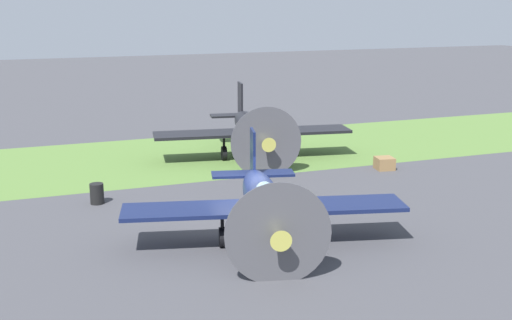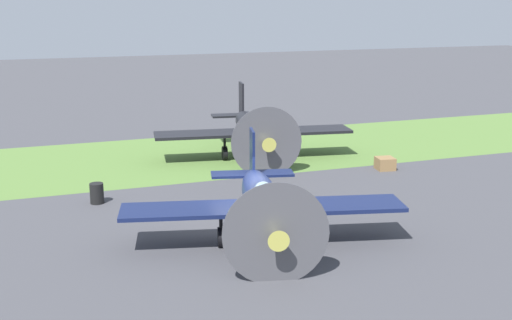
{
  "view_description": "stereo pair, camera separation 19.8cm",
  "coord_description": "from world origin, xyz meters",
  "px_view_note": "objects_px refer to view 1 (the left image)",
  "views": [
    {
      "loc": [
        8.17,
        23.04,
        8.72
      ],
      "look_at": [
        -2.11,
        -4.79,
        1.41
      ],
      "focal_mm": 46.26,
      "sensor_mm": 36.0,
      "label": 1
    },
    {
      "loc": [
        7.98,
        23.11,
        8.72
      ],
      "look_at": [
        -2.11,
        -4.79,
        1.41
      ],
      "focal_mm": 46.26,
      "sensor_mm": 36.0,
      "label": 2
    }
  ],
  "objects_px": {
    "airplane_wingman": "(252,128)",
    "supply_crate": "(384,163)",
    "airplane_lead": "(264,201)",
    "fuel_drum": "(97,194)"
  },
  "relations": [
    {
      "from": "airplane_lead",
      "to": "supply_crate",
      "type": "bearing_deg",
      "value": -128.33
    },
    {
      "from": "fuel_drum",
      "to": "supply_crate",
      "type": "distance_m",
      "value": 14.88
    },
    {
      "from": "fuel_drum",
      "to": "airplane_lead",
      "type": "bearing_deg",
      "value": 127.3
    },
    {
      "from": "supply_crate",
      "to": "fuel_drum",
      "type": "bearing_deg",
      "value": 3.21
    },
    {
      "from": "airplane_lead",
      "to": "supply_crate",
      "type": "relative_size",
      "value": 11.5
    },
    {
      "from": "airplane_lead",
      "to": "airplane_wingman",
      "type": "relative_size",
      "value": 0.93
    },
    {
      "from": "airplane_lead",
      "to": "fuel_drum",
      "type": "xyz_separation_m",
      "value": [
        5.17,
        -6.79,
        -1.09
      ]
    },
    {
      "from": "airplane_wingman",
      "to": "supply_crate",
      "type": "distance_m",
      "value": 7.58
    },
    {
      "from": "airplane_lead",
      "to": "fuel_drum",
      "type": "bearing_deg",
      "value": -39.23
    },
    {
      "from": "airplane_wingman",
      "to": "fuel_drum",
      "type": "bearing_deg",
      "value": 40.87
    }
  ]
}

